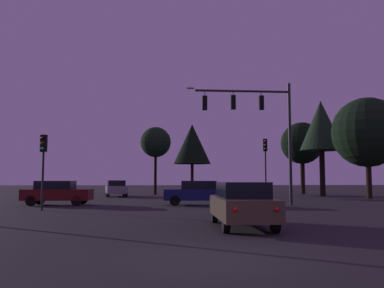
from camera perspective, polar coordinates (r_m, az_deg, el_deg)
The scene contains 13 objects.
ground_plane at distance 32.86m, azimuth -2.47°, elevation -7.71°, with size 168.00×168.00×0.00m, color black.
traffic_signal_mast_arm at distance 26.36m, azimuth 9.13°, elevation 3.53°, with size 6.68×0.40×7.73m.
traffic_light_corner_left at distance 23.06m, azimuth -19.86°, elevation -1.61°, with size 0.35×0.38×3.96m.
traffic_light_corner_right at distance 30.45m, azimuth 10.09°, elevation -1.80°, with size 0.34×0.38×4.56m.
car_nearside_lane at distance 14.19m, azimuth 6.87°, elevation -8.16°, with size 1.78×4.69×1.52m.
car_crossing_left at distance 26.08m, azimuth 0.72°, elevation -6.70°, with size 4.20×2.12×1.52m.
car_crossing_right at distance 27.36m, azimuth -18.11°, elevation -6.37°, with size 4.27×1.96×1.52m.
car_far_lane at distance 39.83m, azimuth -10.43°, elevation -6.00°, with size 2.58×4.84×1.52m.
tree_behind_sign at distance 42.76m, azimuth 17.39°, elevation 2.39°, with size 4.24×4.24×9.41m.
tree_left_far at distance 38.10m, azimuth 23.03°, elevation 1.48°, with size 5.92×5.92×8.56m.
tree_center_horizon at distance 47.79m, azimuth 14.93°, elevation 0.08°, with size 4.67×4.67×8.00m.
tree_right_cluster at distance 43.98m, azimuth -5.04°, elevation 0.21°, with size 3.22×3.22×7.17m.
tree_lot_edge at distance 48.54m, azimuth 0.02°, elevation -0.02°, with size 4.36×4.36×8.11m.
Camera 1 is at (-1.06, -8.31, 1.61)m, focal length 38.65 mm.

